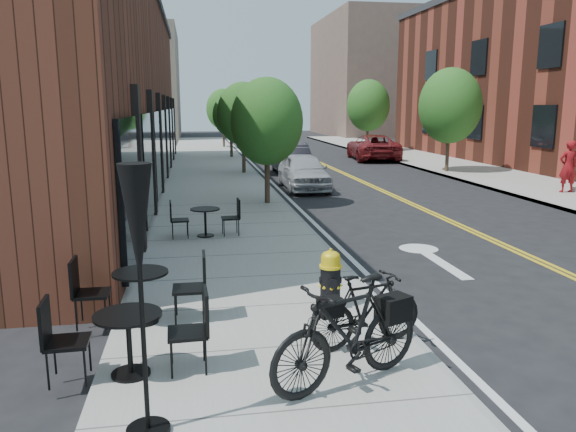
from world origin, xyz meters
TOP-DOWN VIEW (x-y plane):
  - ground at (0.00, 0.00)m, footprint 120.00×120.00m
  - sidewalk_near at (-2.00, 10.00)m, footprint 4.00×70.00m
  - sidewalk_far at (10.00, 10.00)m, footprint 4.00×70.00m
  - building_near at (-6.50, 14.00)m, footprint 5.00×28.00m
  - bg_building_left at (-8.00, 48.00)m, footprint 8.00×14.00m
  - bg_building_right at (16.00, 50.00)m, footprint 10.00×16.00m
  - tree_near_a at (-0.60, 9.00)m, footprint 2.20×2.20m
  - tree_near_b at (-0.60, 17.00)m, footprint 2.30×2.30m
  - tree_near_c at (-0.60, 25.00)m, footprint 2.10×2.10m
  - tree_near_d at (-0.60, 33.00)m, footprint 2.40×2.40m
  - tree_far_b at (8.60, 16.00)m, footprint 2.80×2.80m
  - tree_far_c at (8.60, 28.00)m, footprint 2.80×2.80m
  - fire_hydrant at (-0.86, -0.19)m, footprint 0.43×0.43m
  - bicycle_left at (-1.26, -2.57)m, footprint 2.04×1.30m
  - bicycle_right at (-0.75, -1.64)m, footprint 1.64×0.83m
  - bistro_set_a at (-3.60, -1.95)m, footprint 1.74×0.78m
  - bistro_set_b at (-3.60, -0.37)m, footprint 1.76×0.76m
  - bistro_set_c at (-2.60, 4.76)m, footprint 1.58×0.71m
  - patio_umbrella at (-3.32, -3.15)m, footprint 0.40×0.40m
  - parked_car_a at (1.20, 12.37)m, footprint 1.63×3.95m
  - parked_car_b at (1.60, 17.16)m, footprint 1.52×4.24m
  - parked_car_c at (1.60, 25.92)m, footprint 2.22×4.70m
  - parked_car_far at (7.32, 22.90)m, footprint 2.97×5.43m
  - pedestrian at (9.90, 9.37)m, footprint 0.66×0.44m

SIDE VIEW (x-z plane):
  - ground at x=0.00m, z-range 0.00..0.00m
  - sidewalk_near at x=-2.00m, z-range 0.00..0.12m
  - sidewalk_far at x=10.00m, z-range 0.00..0.12m
  - fire_hydrant at x=-0.86m, z-range 0.10..0.99m
  - bistro_set_c at x=-2.60m, z-range 0.12..0.97m
  - bistro_set_a at x=-3.60m, z-range 0.12..1.06m
  - bicycle_right at x=-0.75m, z-range 0.12..1.07m
  - bistro_set_b at x=-3.60m, z-range 0.12..1.07m
  - parked_car_c at x=1.60m, z-range 0.00..1.33m
  - parked_car_a at x=1.20m, z-range 0.00..1.34m
  - parked_car_b at x=1.60m, z-range 0.00..1.39m
  - bicycle_left at x=-1.26m, z-range 0.12..1.31m
  - parked_car_far at x=7.32m, z-range 0.00..1.44m
  - pedestrian at x=9.90m, z-range 0.12..1.92m
  - patio_umbrella at x=-3.32m, z-range 0.66..3.17m
  - tree_near_c at x=-0.60m, z-range 0.69..4.37m
  - tree_near_a at x=-0.60m, z-range 0.70..4.51m
  - tree_near_b at x=-0.60m, z-range 0.72..4.70m
  - tree_near_d at x=-0.60m, z-range 0.73..4.85m
  - tree_far_b at x=8.60m, z-range 0.75..5.37m
  - tree_far_c at x=8.60m, z-range 0.75..5.37m
  - building_near at x=-6.50m, z-range 0.00..7.00m
  - bg_building_left at x=-8.00m, z-range 0.00..10.00m
  - bg_building_right at x=16.00m, z-range 0.00..12.00m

